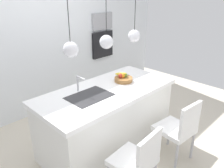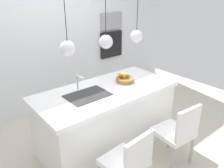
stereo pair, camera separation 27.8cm
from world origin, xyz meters
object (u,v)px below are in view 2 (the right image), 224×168
at_px(chair_middle, 177,131).
at_px(oven, 111,44).
at_px(fruit_bowl, 125,79).
at_px(microwave, 111,21).
at_px(chair_near, 128,162).

bearing_deg(chair_middle, oven, 69.00).
bearing_deg(chair_middle, fruit_bowl, 93.09).
xyz_separation_m(fruit_bowl, chair_middle, (0.05, -0.95, -0.45)).
bearing_deg(oven, microwave, 0.00).
xyz_separation_m(fruit_bowl, chair_near, (-0.80, -0.95, -0.45)).
height_order(fruit_bowl, chair_middle, fruit_bowl).
distance_m(microwave, chair_near, 3.24).
bearing_deg(chair_near, microwave, 53.95).
height_order(chair_near, chair_middle, chair_middle).
xyz_separation_m(microwave, chair_middle, (-0.95, -2.49, -1.04)).
bearing_deg(chair_middle, microwave, 69.00).
distance_m(microwave, chair_middle, 2.86).
xyz_separation_m(fruit_bowl, microwave, (1.01, 1.54, 0.59)).
bearing_deg(oven, chair_near, -126.05).
xyz_separation_m(oven, chair_near, (-1.81, -2.48, -0.54)).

